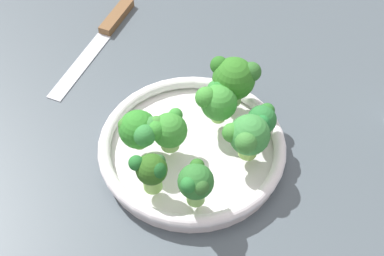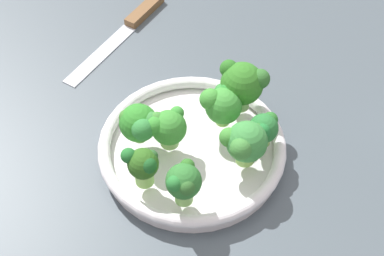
% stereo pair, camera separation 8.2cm
% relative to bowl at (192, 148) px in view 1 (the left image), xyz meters
% --- Properties ---
extents(ground_plane, '(1.30, 1.30, 0.03)m').
position_rel_bowl_xyz_m(ground_plane, '(0.02, -0.04, -0.03)').
color(ground_plane, '#48535A').
extents(bowl, '(0.27, 0.27, 0.03)m').
position_rel_bowl_xyz_m(bowl, '(0.00, 0.00, 0.00)').
color(bowl, silver).
rests_on(bowl, ground_plane).
extents(broccoli_floret_0, '(0.07, 0.07, 0.08)m').
position_rel_bowl_xyz_m(broccoli_floret_0, '(-0.01, 0.10, 0.06)').
color(broccoli_floret_0, '#86C069').
rests_on(broccoli_floret_0, bowl).
extents(broccoli_floret_1, '(0.06, 0.06, 0.06)m').
position_rel_bowl_xyz_m(broccoli_floret_1, '(-0.01, 0.06, 0.05)').
color(broccoli_floret_1, '#9DD962').
rests_on(broccoli_floret_1, bowl).
extents(broccoli_floret_2, '(0.05, 0.05, 0.07)m').
position_rel_bowl_xyz_m(broccoli_floret_2, '(0.08, -0.07, 0.06)').
color(broccoli_floret_2, '#85C15F').
rests_on(broccoli_floret_2, bowl).
extents(broccoli_floret_3, '(0.06, 0.06, 0.06)m').
position_rel_bowl_xyz_m(broccoli_floret_3, '(-0.04, -0.06, 0.05)').
color(broccoli_floret_3, '#77B45A').
rests_on(broccoli_floret_3, bowl).
extents(broccoli_floret_4, '(0.06, 0.06, 0.07)m').
position_rel_bowl_xyz_m(broccoli_floret_4, '(0.07, 0.04, 0.06)').
color(broccoli_floret_4, '#8EC657').
rests_on(broccoli_floret_4, bowl).
extents(broccoli_floret_5, '(0.05, 0.05, 0.06)m').
position_rel_bowl_xyz_m(broccoli_floret_5, '(0.02, -0.09, 0.05)').
color(broccoli_floret_5, '#94D061').
rests_on(broccoli_floret_5, bowl).
extents(broccoli_floret_6, '(0.04, 0.05, 0.05)m').
position_rel_bowl_xyz_m(broccoli_floret_6, '(0.06, 0.08, 0.05)').
color(broccoli_floret_6, '#84B552').
rests_on(broccoli_floret_6, bowl).
extents(broccoli_floret_7, '(0.05, 0.06, 0.06)m').
position_rel_bowl_xyz_m(broccoli_floret_7, '(-0.02, -0.03, 0.05)').
color(broccoli_floret_7, '#8CBC65').
rests_on(broccoli_floret_7, bowl).
extents(knife, '(0.13, 0.25, 0.01)m').
position_rel_bowl_xyz_m(knife, '(-0.30, 0.07, -0.01)').
color(knife, silver).
rests_on(knife, ground_plane).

